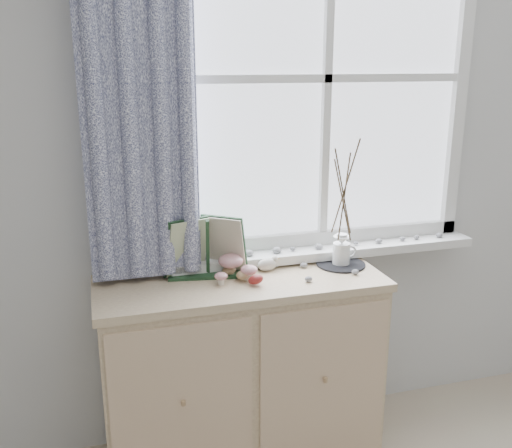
% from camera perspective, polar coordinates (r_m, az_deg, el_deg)
% --- Properties ---
extents(sideboard, '(1.20, 0.45, 0.85)m').
position_cam_1_polar(sideboard, '(2.56, -1.40, -14.49)').
color(sideboard, beige).
rests_on(sideboard, ground).
extents(botanical_book, '(0.40, 0.19, 0.27)m').
position_cam_1_polar(botanical_book, '(2.35, -4.78, -2.42)').
color(botanical_book, '#1B3920').
rests_on(botanical_book, sideboard).
extents(toadstool_cluster, '(0.18, 0.16, 0.10)m').
position_cam_1_polar(toadstool_cluster, '(2.37, -2.23, -4.14)').
color(toadstool_cluster, white).
rests_on(toadstool_cluster, sideboard).
extents(wooden_eggs, '(0.13, 0.17, 0.06)m').
position_cam_1_polar(wooden_eggs, '(2.35, -1.40, -5.12)').
color(wooden_eggs, '#A4825B').
rests_on(wooden_eggs, sideboard).
extents(songbird_figurine, '(0.12, 0.07, 0.06)m').
position_cam_1_polar(songbird_figurine, '(2.46, 1.13, -4.00)').
color(songbird_figurine, beige).
rests_on(songbird_figurine, sideboard).
extents(crocheted_doily, '(0.22, 0.22, 0.01)m').
position_cam_1_polar(crocheted_doily, '(2.56, 8.48, -4.00)').
color(crocheted_doily, black).
rests_on(crocheted_doily, sideboard).
extents(twig_pitcher, '(0.25, 0.25, 0.58)m').
position_cam_1_polar(twig_pitcher, '(2.47, 8.79, 3.20)').
color(twig_pitcher, silver).
rests_on(twig_pitcher, crocheted_doily).
extents(sideboard_pebbles, '(0.33, 0.23, 0.02)m').
position_cam_1_polar(sideboard_pebbles, '(2.46, 5.45, -4.62)').
color(sideboard_pebbles, gray).
rests_on(sideboard_pebbles, sideboard).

